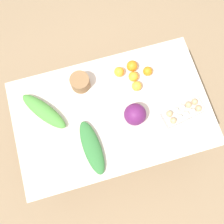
% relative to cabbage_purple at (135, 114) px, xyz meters
% --- Properties ---
extents(ground_plane, '(8.00, 8.00, 0.00)m').
position_rel_cabbage_purple_xyz_m(ground_plane, '(-0.15, 0.08, -0.85)').
color(ground_plane, '#937A5B').
extents(dining_table, '(1.44, 0.89, 0.77)m').
position_rel_cabbage_purple_xyz_m(dining_table, '(-0.15, 0.08, -0.18)').
color(dining_table, silver).
rests_on(dining_table, ground_plane).
extents(cabbage_purple, '(0.16, 0.16, 0.16)m').
position_rel_cabbage_purple_xyz_m(cabbage_purple, '(0.00, 0.00, 0.00)').
color(cabbage_purple, '#601E5B').
rests_on(cabbage_purple, dining_table).
extents(egg_carton, '(0.32, 0.17, 0.09)m').
position_rel_cabbage_purple_xyz_m(egg_carton, '(0.34, -0.07, -0.04)').
color(egg_carton, '#A8A8A3').
rests_on(egg_carton, dining_table).
extents(paper_bag, '(0.14, 0.14, 0.11)m').
position_rel_cabbage_purple_xyz_m(paper_bag, '(-0.31, 0.35, -0.02)').
color(paper_bag, olive).
rests_on(paper_bag, dining_table).
extents(greens_bunch_dandelion, '(0.33, 0.38, 0.07)m').
position_rel_cabbage_purple_xyz_m(greens_bunch_dandelion, '(-0.62, 0.21, -0.04)').
color(greens_bunch_dandelion, '#4C933D').
rests_on(greens_bunch_dandelion, dining_table).
extents(greens_bunch_scallion, '(0.15, 0.40, 0.06)m').
position_rel_cabbage_purple_xyz_m(greens_bunch_scallion, '(-0.35, -0.13, -0.05)').
color(greens_bunch_scallion, '#337538').
rests_on(greens_bunch_scallion, dining_table).
extents(orange_0, '(0.07, 0.07, 0.07)m').
position_rel_cabbage_purple_xyz_m(orange_0, '(0.08, 0.21, -0.04)').
color(orange_0, '#F9A833').
rests_on(orange_0, dining_table).
extents(orange_1, '(0.07, 0.07, 0.07)m').
position_rel_cabbage_purple_xyz_m(orange_1, '(0.20, 0.30, -0.04)').
color(orange_1, orange).
rests_on(orange_1, dining_table).
extents(orange_2, '(0.08, 0.08, 0.08)m').
position_rel_cabbage_purple_xyz_m(orange_2, '(0.10, 0.37, -0.04)').
color(orange_2, orange).
rests_on(orange_2, dining_table).
extents(orange_3, '(0.08, 0.08, 0.08)m').
position_rel_cabbage_purple_xyz_m(orange_3, '(0.08, 0.29, -0.04)').
color(orange_3, orange).
rests_on(orange_3, dining_table).
extents(orange_4, '(0.08, 0.08, 0.08)m').
position_rel_cabbage_purple_xyz_m(orange_4, '(-0.01, 0.36, -0.04)').
color(orange_4, orange).
rests_on(orange_4, dining_table).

